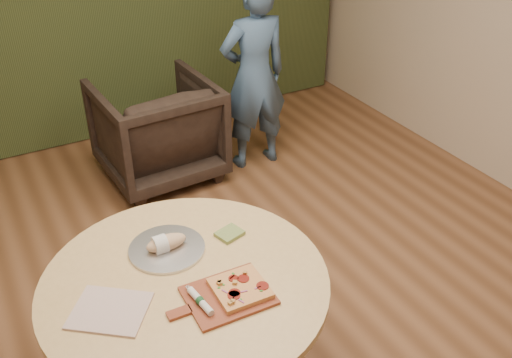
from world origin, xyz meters
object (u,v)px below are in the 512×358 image
Objects in this scene: serving_tray at (167,249)px; person_standing at (254,76)px; pizza_paddle at (226,296)px; flatbread_pizza at (240,288)px; pedestal_table at (187,303)px; cutlery_roll at (200,301)px; bread_roll at (164,243)px; armchair at (157,125)px.

serving_tray is 0.23× the size of person_standing.
pizza_paddle is 1.98× the size of flatbread_pizza.
pedestal_table is 2.33m from person_standing.
cutlery_roll is (-0.11, 0.01, 0.02)m from pizza_paddle.
bread_roll is (-0.01, 0.00, 0.04)m from serving_tray.
pizza_paddle is (0.11, -0.19, 0.15)m from pedestal_table.
armchair is (0.62, 1.83, -0.35)m from bread_roll.
pizza_paddle is at bearing 60.95° from person_standing.
flatbread_pizza reaches higher than serving_tray.
flatbread_pizza is at bearing -48.15° from pedestal_table.
bread_roll reaches higher than cutlery_roll.
flatbread_pizza reaches higher than pedestal_table.
pizza_paddle is 2.42m from person_standing.
pedestal_table is 6.58× the size of bread_roll.
serving_tray is at bearing 0.00° from bread_roll.
armchair reaches higher than flatbread_pizza.
person_standing is (1.39, 2.06, -0.01)m from cutlery_roll.
cutlery_roll is 0.41m from bread_roll.
armchair reaches higher than cutlery_roll.
pizza_paddle reaches higher than pedestal_table.
bread_roll is 0.13× the size of person_standing.
cutlery_roll is at bearing -90.63° from bread_roll.
bread_roll is 2.15m from person_standing.
person_standing is (1.38, 1.87, 0.16)m from pedestal_table.
cutlery_roll is at bearing 71.83° from armchair.
armchair reaches higher than serving_tray.
armchair is at bearing 67.74° from cutlery_roll.
cutlery_roll reaches higher than pedestal_table.
flatbread_pizza is 0.15× the size of person_standing.
pedestal_table is at bearing 131.85° from flatbread_pizza.
cutlery_roll is 2.35m from armchair.
flatbread_pizza is at bearing -67.39° from bread_roll.
pizza_paddle is 0.43m from bread_roll.
person_standing is at bearing 60.19° from pizza_paddle.
cutlery_roll is 0.56× the size of serving_tray.
person_standing is at bearing 50.21° from serving_tray.
flatbread_pizza is (0.17, -0.19, 0.17)m from pedestal_table.
pedestal_table is at bearing 81.29° from cutlery_roll.
person_standing is (0.76, -0.19, 0.33)m from armchair.
cutlery_roll is at bearing -91.86° from serving_tray.
armchair is (0.44, 2.25, -0.34)m from flatbread_pizza.
pedestal_table is 2.83× the size of pizza_paddle.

